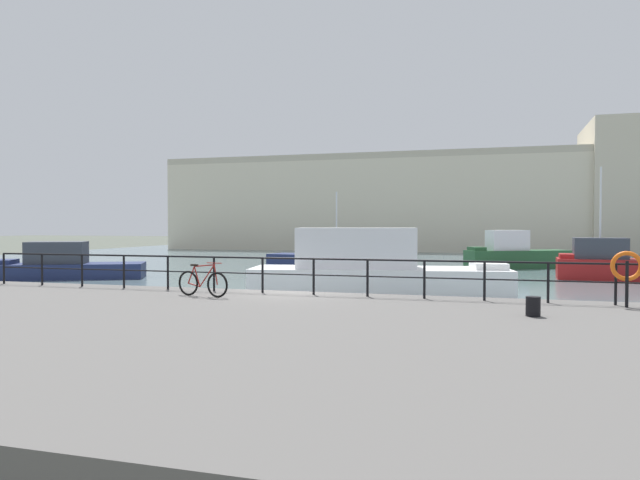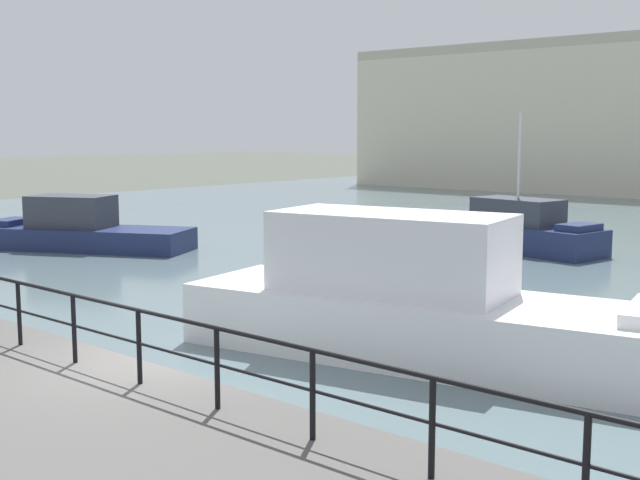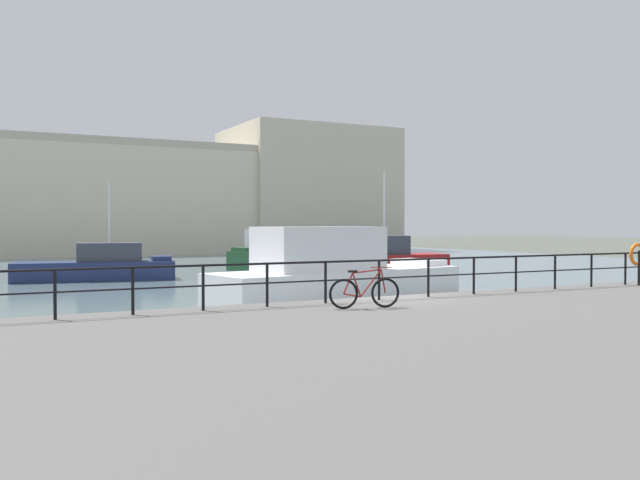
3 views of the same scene
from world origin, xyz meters
The scene contains 5 objects.
ground_plane centered at (0.00, 0.00, 0.00)m, with size 240.00×240.00×0.00m, color #4C5147.
moored_green_narrowboat centered at (-4.47, 20.08, 0.73)m, with size 8.17×3.53×5.06m.
moored_cabin_cruiser centered at (-16.50, 9.72, 0.71)m, with size 8.05×5.61×2.01m.
moored_red_daysailer centered at (1.42, 5.58, 1.06)m, with size 10.30×4.65×2.81m.
quay_railing centered at (0.13, -0.75, 1.63)m, with size 20.95×0.07×1.08m.
Camera 2 is at (10.07, -7.51, 4.39)m, focal length 45.95 mm.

